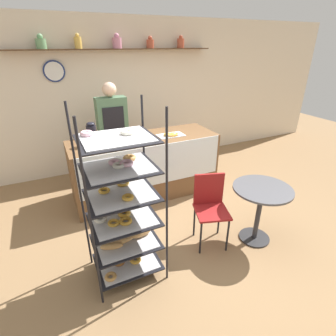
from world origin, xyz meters
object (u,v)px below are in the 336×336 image
at_px(pastry_rack, 122,209).
at_px(donut_tray_counter, 172,135).
at_px(coffee_carafe, 92,134).
at_px(cafe_chair, 210,202).
at_px(person_worker, 113,132).
at_px(cafe_table, 261,201).

bearing_deg(pastry_rack, donut_tray_counter, 48.44).
bearing_deg(coffee_carafe, cafe_chair, -53.45).
xyz_separation_m(person_worker, donut_tray_counter, (0.75, -0.65, 0.04)).
bearing_deg(cafe_table, cafe_chair, 154.48).
bearing_deg(cafe_table, pastry_rack, 173.10).
relative_size(coffee_carafe, donut_tray_counter, 0.79).
bearing_deg(donut_tray_counter, cafe_table, -74.64).
relative_size(cafe_table, cafe_chair, 0.84).
bearing_deg(cafe_chair, coffee_carafe, 143.97).
bearing_deg(cafe_table, person_worker, 118.07).
bearing_deg(coffee_carafe, cafe_table, -46.49).
distance_m(coffee_carafe, donut_tray_counter, 1.19).
height_order(person_worker, donut_tray_counter, person_worker).
relative_size(person_worker, cafe_table, 2.34).
height_order(person_worker, cafe_table, person_worker).
bearing_deg(cafe_chair, person_worker, 125.45).
relative_size(person_worker, cafe_chair, 1.97).
xyz_separation_m(pastry_rack, person_worker, (0.45, 2.00, 0.14)).
distance_m(person_worker, donut_tray_counter, 0.99).
bearing_deg(person_worker, coffee_carafe, -129.17).
relative_size(cafe_chair, coffee_carafe, 2.69).
height_order(person_worker, cafe_chair, person_worker).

